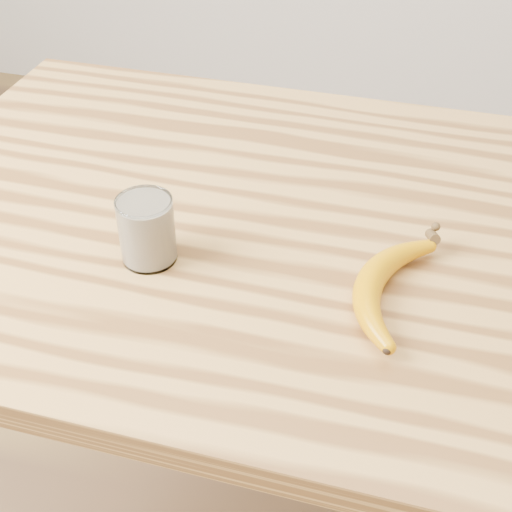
# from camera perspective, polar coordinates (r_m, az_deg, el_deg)

# --- Properties ---
(table) EXTENTS (1.20, 0.80, 0.90)m
(table) POSITION_cam_1_polar(r_m,az_deg,el_deg) (1.08, 2.71, -2.70)
(table) COLOR #B58340
(table) RESTS_ON ground
(smoothie_glass) EXTENTS (0.07, 0.07, 0.09)m
(smoothie_glass) POSITION_cam_1_polar(r_m,az_deg,el_deg) (0.92, -8.73, 2.09)
(smoothie_glass) COLOR white
(smoothie_glass) RESTS_ON table
(banana) EXTENTS (0.15, 0.30, 0.04)m
(banana) POSITION_cam_1_polar(r_m,az_deg,el_deg) (0.88, 9.08, -2.01)
(banana) COLOR #C47F00
(banana) RESTS_ON table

